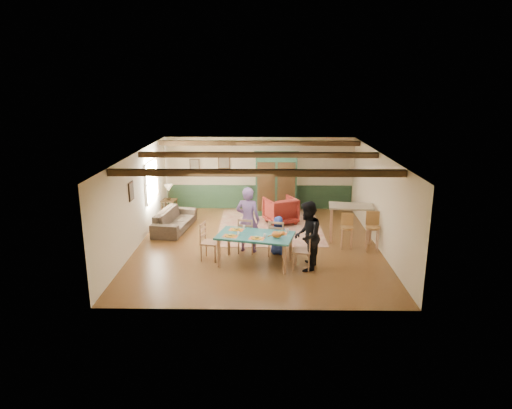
{
  "coord_description": "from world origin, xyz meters",
  "views": [
    {
      "loc": [
        0.17,
        -12.73,
        4.66
      ],
      "look_at": [
        -0.05,
        0.28,
        1.15
      ],
      "focal_mm": 32.0,
      "sensor_mm": 36.0,
      "label": 1
    }
  ],
  "objects_px": {
    "dining_chair_far_right": "(277,237)",
    "dining_chair_end_left": "(210,242)",
    "person_man": "(248,220)",
    "dining_table": "(255,249)",
    "dining_chair_end_right": "(302,250)",
    "counter_table": "(350,223)",
    "table_lamp": "(169,192)",
    "cat": "(277,234)",
    "armoire": "(276,184)",
    "person_woman": "(307,236)",
    "armchair": "(281,210)",
    "end_table": "(170,208)",
    "bar_stool_left": "(347,232)",
    "bar_stool_right": "(372,232)",
    "person_child": "(278,235)",
    "dining_chair_far_left": "(247,235)",
    "sofa": "(175,220)"
  },
  "relations": [
    {
      "from": "person_man",
      "to": "dining_table",
      "type": "bearing_deg",
      "value": 116.57
    },
    {
      "from": "dining_chair_far_right",
      "to": "bar_stool_left",
      "type": "bearing_deg",
      "value": -151.24
    },
    {
      "from": "person_child",
      "to": "table_lamp",
      "type": "bearing_deg",
      "value": -31.02
    },
    {
      "from": "bar_stool_left",
      "to": "dining_chair_end_right",
      "type": "bearing_deg",
      "value": -125.78
    },
    {
      "from": "dining_table",
      "to": "bar_stool_right",
      "type": "distance_m",
      "value": 3.46
    },
    {
      "from": "person_woman",
      "to": "counter_table",
      "type": "distance_m",
      "value": 2.72
    },
    {
      "from": "table_lamp",
      "to": "dining_chair_end_left",
      "type": "bearing_deg",
      "value": -64.83
    },
    {
      "from": "dining_table",
      "to": "armoire",
      "type": "relative_size",
      "value": 0.86
    },
    {
      "from": "person_woman",
      "to": "armchair",
      "type": "height_order",
      "value": "person_woman"
    },
    {
      "from": "cat",
      "to": "armoire",
      "type": "xyz_separation_m",
      "value": [
        0.11,
        4.91,
        0.22
      ]
    },
    {
      "from": "person_woman",
      "to": "bar_stool_right",
      "type": "height_order",
      "value": "person_woman"
    },
    {
      "from": "dining_chair_far_left",
      "to": "dining_chair_end_left",
      "type": "height_order",
      "value": "same"
    },
    {
      "from": "dining_chair_far_right",
      "to": "person_child",
      "type": "relative_size",
      "value": 0.95
    },
    {
      "from": "dining_table",
      "to": "table_lamp",
      "type": "height_order",
      "value": "table_lamp"
    },
    {
      "from": "dining_chair_end_right",
      "to": "counter_table",
      "type": "relative_size",
      "value": 0.78
    },
    {
      "from": "armchair",
      "to": "sofa",
      "type": "bearing_deg",
      "value": -11.26
    },
    {
      "from": "person_woman",
      "to": "end_table",
      "type": "height_order",
      "value": "person_woman"
    },
    {
      "from": "person_man",
      "to": "person_woman",
      "type": "height_order",
      "value": "person_man"
    },
    {
      "from": "dining_chair_end_right",
      "to": "end_table",
      "type": "height_order",
      "value": "dining_chair_end_right"
    },
    {
      "from": "dining_chair_far_right",
      "to": "cat",
      "type": "distance_m",
      "value": 0.98
    },
    {
      "from": "armchair",
      "to": "counter_table",
      "type": "bearing_deg",
      "value": 116.59
    },
    {
      "from": "person_child",
      "to": "dining_table",
      "type": "bearing_deg",
      "value": 63.43
    },
    {
      "from": "bar_stool_right",
      "to": "cat",
      "type": "bearing_deg",
      "value": -148.34
    },
    {
      "from": "table_lamp",
      "to": "bar_stool_right",
      "type": "bearing_deg",
      "value": -27.67
    },
    {
      "from": "dining_chair_end_left",
      "to": "bar_stool_left",
      "type": "xyz_separation_m",
      "value": [
        3.82,
        0.93,
        -0.01
      ]
    },
    {
      "from": "dining_chair_far_right",
      "to": "dining_chair_end_left",
      "type": "distance_m",
      "value": 1.85
    },
    {
      "from": "table_lamp",
      "to": "dining_chair_far_right",
      "type": "bearing_deg",
      "value": -45.07
    },
    {
      "from": "dining_chair_far_right",
      "to": "person_man",
      "type": "xyz_separation_m",
      "value": [
        -0.82,
        0.28,
        0.42
      ]
    },
    {
      "from": "cat",
      "to": "table_lamp",
      "type": "bearing_deg",
      "value": 141.75
    },
    {
      "from": "armchair",
      "to": "dining_chair_far_right",
      "type": "bearing_deg",
      "value": 62.7
    },
    {
      "from": "person_woman",
      "to": "counter_table",
      "type": "height_order",
      "value": "person_woman"
    },
    {
      "from": "dining_chair_end_right",
      "to": "cat",
      "type": "xyz_separation_m",
      "value": [
        -0.66,
        0.04,
        0.39
      ]
    },
    {
      "from": "person_man",
      "to": "person_woman",
      "type": "xyz_separation_m",
      "value": [
        1.54,
        -1.25,
        -0.04
      ]
    },
    {
      "from": "person_man",
      "to": "person_woman",
      "type": "bearing_deg",
      "value": 154.13
    },
    {
      "from": "armchair",
      "to": "table_lamp",
      "type": "height_order",
      "value": "table_lamp"
    },
    {
      "from": "armchair",
      "to": "counter_table",
      "type": "distance_m",
      "value": 2.65
    },
    {
      "from": "armchair",
      "to": "person_man",
      "type": "bearing_deg",
      "value": 45.69
    },
    {
      "from": "dining_chair_end_left",
      "to": "bar_stool_right",
      "type": "relative_size",
      "value": 0.92
    },
    {
      "from": "dining_chair_end_left",
      "to": "dining_chair_end_right",
      "type": "bearing_deg",
      "value": -90.0
    },
    {
      "from": "dining_chair_far_left",
      "to": "person_man",
      "type": "height_order",
      "value": "person_man"
    },
    {
      "from": "armchair",
      "to": "dining_chair_end_right",
      "type": "bearing_deg",
      "value": 72.52
    },
    {
      "from": "dining_chair_far_right",
      "to": "dining_chair_end_left",
      "type": "height_order",
      "value": "same"
    },
    {
      "from": "dining_chair_end_left",
      "to": "armoire",
      "type": "bearing_deg",
      "value": -9.86
    },
    {
      "from": "counter_table",
      "to": "bar_stool_left",
      "type": "relative_size",
      "value": 1.3
    },
    {
      "from": "dining_chair_end_right",
      "to": "cat",
      "type": "distance_m",
      "value": 0.77
    },
    {
      "from": "end_table",
      "to": "bar_stool_left",
      "type": "relative_size",
      "value": 0.59
    },
    {
      "from": "counter_table",
      "to": "bar_stool_right",
      "type": "height_order",
      "value": "bar_stool_right"
    },
    {
      "from": "person_woman",
      "to": "counter_table",
      "type": "relative_size",
      "value": 1.36
    },
    {
      "from": "dining_chair_far_right",
      "to": "end_table",
      "type": "xyz_separation_m",
      "value": [
        -3.76,
        3.77,
        -0.22
      ]
    },
    {
      "from": "counter_table",
      "to": "bar_stool_right",
      "type": "bearing_deg",
      "value": -62.32
    }
  ]
}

